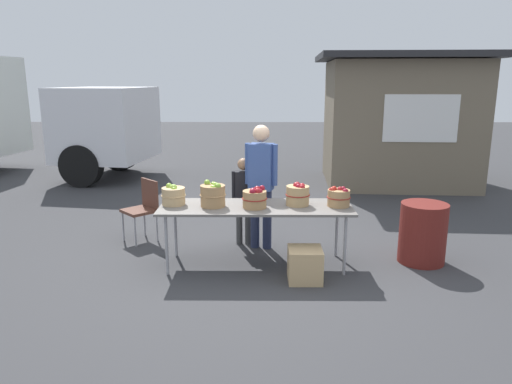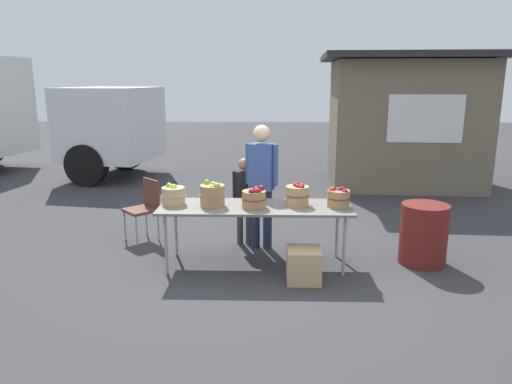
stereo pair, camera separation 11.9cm
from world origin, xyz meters
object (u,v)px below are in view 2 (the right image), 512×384
apple_basket_red_0 (254,198)px  produce_crate (304,265)px  market_table (255,209)px  trash_barrel (423,234)px  vendor_adult (262,177)px  child_customer (244,194)px  apple_basket_red_1 (297,195)px  apple_basket_green_1 (212,195)px  apple_basket_red_2 (338,197)px  apple_basket_green_0 (173,195)px  folding_chair (145,205)px

apple_basket_red_0 → produce_crate: bearing=-34.1°
market_table → trash_barrel: 2.09m
vendor_adult → child_customer: vendor_adult is taller
apple_basket_red_1 → vendor_adult: 0.73m
apple_basket_green_1 → apple_basket_red_2: (1.50, 0.02, -0.03)m
apple_basket_red_0 → apple_basket_red_1: apple_basket_red_1 is taller
apple_basket_red_1 → market_table: bearing=-174.9°
vendor_adult → produce_crate: bearing=130.2°
produce_crate → apple_basket_red_1: bearing=96.2°
apple_basket_red_2 → trash_barrel: 1.19m
apple_basket_green_0 → apple_basket_red_1: 1.50m
apple_basket_green_0 → produce_crate: (1.55, -0.52, -0.68)m
apple_basket_red_2 → vendor_adult: vendor_adult is taller
apple_basket_red_1 → folding_chair: (-2.09, 0.88, -0.37)m
apple_basket_green_0 → folding_chair: apple_basket_green_0 is taller
child_customer → folding_chair: (-1.41, 0.17, -0.20)m
apple_basket_green_0 → apple_basket_red_0: 0.99m
apple_basket_red_1 → apple_basket_red_0: bearing=-166.4°
apple_basket_red_2 → produce_crate: size_ratio=0.75×
market_table → apple_basket_green_0: bearing=176.5°
apple_basket_red_0 → child_customer: child_customer is taller
vendor_adult → produce_crate: vendor_adult is taller
folding_chair → trash_barrel: (3.65, -0.81, -0.13)m
vendor_adult → folding_chair: bearing=4.8°
apple_basket_red_0 → produce_crate: 0.97m
apple_basket_red_0 → child_customer: 0.87m
child_customer → folding_chair: 1.43m
apple_basket_red_0 → vendor_adult: vendor_adult is taller
child_customer → market_table: bearing=103.6°
vendor_adult → market_table: bearing=99.6°
folding_chair → child_customer: bearing=39.8°
folding_chair → apple_basket_red_0: bearing=13.9°
child_customer → produce_crate: 1.52m
apple_basket_red_0 → trash_barrel: 2.14m
apple_basket_red_1 → trash_barrel: 1.64m
folding_chair → trash_barrel: folding_chair is taller
apple_basket_red_2 → vendor_adult: bearing=146.3°
apple_basket_red_0 → vendor_adult: (0.08, 0.69, 0.11)m
folding_chair → trash_barrel: bearing=34.0°
vendor_adult → child_customer: 0.39m
trash_barrel → produce_crate: 1.62m
apple_basket_red_1 → produce_crate: size_ratio=0.78×
trash_barrel → apple_basket_red_2: bearing=-173.8°
apple_basket_red_0 → apple_basket_green_0: bearing=171.9°
apple_basket_red_0 → child_customer: size_ratio=0.25×
produce_crate → folding_chair: bearing=147.0°
apple_basket_green_1 → apple_basket_red_1: bearing=3.7°
apple_basket_red_0 → apple_basket_green_1: bearing=173.4°
apple_basket_red_2 → trash_barrel: size_ratio=0.38×
child_customer → trash_barrel: (2.24, -0.65, -0.33)m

